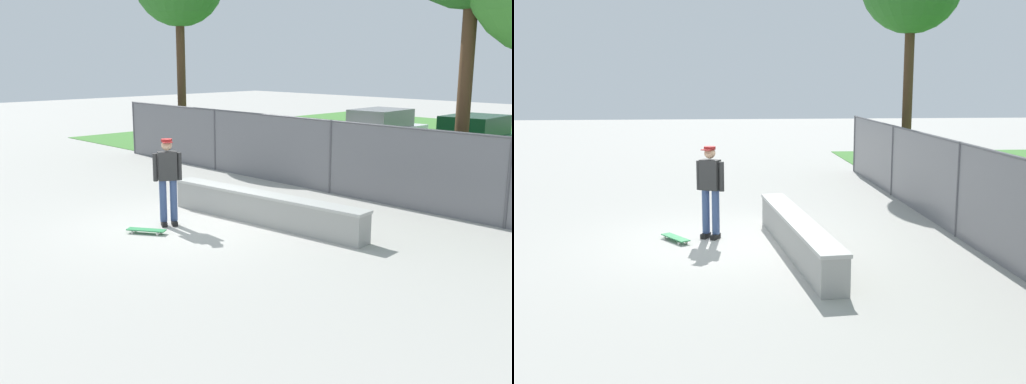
{
  "view_description": "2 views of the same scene",
  "coord_description": "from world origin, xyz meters",
  "views": [
    {
      "loc": [
        9.88,
        -7.27,
        3.43
      ],
      "look_at": [
        1.4,
        0.77,
        0.85
      ],
      "focal_mm": 42.18,
      "sensor_mm": 36.0,
      "label": 1
    },
    {
      "loc": [
        11.96,
        -0.05,
        3.1
      ],
      "look_at": [
        0.78,
        0.93,
        1.11
      ],
      "focal_mm": 44.09,
      "sensor_mm": 36.0,
      "label": 2
    }
  ],
  "objects": [
    {
      "name": "ground_plane",
      "position": [
        0.0,
        0.0,
        0.0
      ],
      "size": [
        80.0,
        80.0,
        0.0
      ],
      "primitive_type": "plane",
      "color": "#ADAAA3"
    },
    {
      "name": "concrete_ledge",
      "position": [
        0.96,
        1.41,
        0.33
      ],
      "size": [
        5.06,
        0.95,
        0.66
      ],
      "color": "#999993",
      "rests_on": "ground"
    },
    {
      "name": "skateboard",
      "position": [
        -0.1,
        -0.86,
        0.07
      ],
      "size": [
        0.78,
        0.61,
        0.09
      ],
      "color": "#2D8C4C",
      "rests_on": "ground"
    },
    {
      "name": "skateboarder",
      "position": [
        -0.29,
        -0.16,
        1.03
      ],
      "size": [
        0.4,
        0.54,
        1.84
      ],
      "color": "black",
      "rests_on": "ground"
    },
    {
      "name": "chainlink_fence",
      "position": [
        0.0,
        4.76,
        1.04
      ],
      "size": [
        18.87,
        0.07,
        1.92
      ],
      "color": "#4C4C51",
      "rests_on": "ground"
    }
  ]
}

